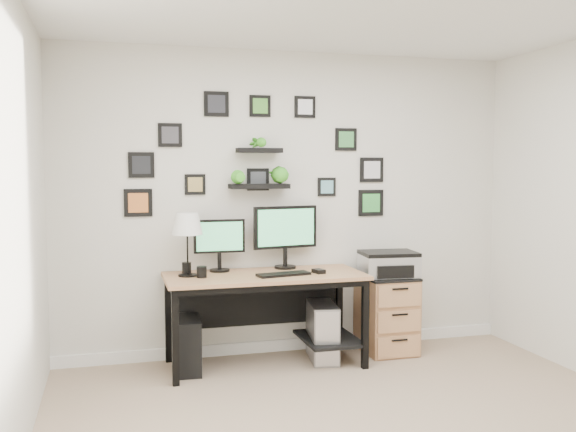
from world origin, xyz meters
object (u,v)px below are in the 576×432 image
object	(u,v)px
mug	(202,272)
file_cabinet	(387,314)
pc_tower_black	(188,345)
monitor_right	(286,231)
pc_tower_grey	(323,332)
printer	(389,264)
table_lamp	(187,225)
desk	(268,288)
monitor_left	(219,241)

from	to	relation	value
mug	file_cabinet	bearing A→B (deg)	4.26
pc_tower_black	file_cabinet	bearing A→B (deg)	5.70
mug	monitor_right	bearing A→B (deg)	19.03
pc_tower_grey	printer	distance (m)	0.82
table_lamp	desk	bearing A→B (deg)	-3.14
table_lamp	mug	xyz separation A→B (m)	(0.10, -0.10, -0.36)
mug	file_cabinet	distance (m)	1.70
desk	monitor_left	bearing A→B (deg)	153.27
desk	file_cabinet	bearing A→B (deg)	3.09
file_cabinet	pc_tower_grey	bearing A→B (deg)	-172.89
desk	printer	distance (m)	1.09
monitor_left	pc_tower_black	xyz separation A→B (m)	(-0.29, -0.21, -0.79)
mug	printer	bearing A→B (deg)	3.52
pc_tower_grey	file_cabinet	xyz separation A→B (m)	(0.62, 0.08, 0.10)
monitor_right	mug	bearing A→B (deg)	-160.97
monitor_right	file_cabinet	world-z (taller)	monitor_right
monitor_left	table_lamp	world-z (taller)	table_lamp
desk	monitor_right	bearing A→B (deg)	44.20
monitor_right	mug	world-z (taller)	monitor_right
file_cabinet	monitor_left	bearing A→B (deg)	175.00
pc_tower_grey	printer	xyz separation A→B (m)	(0.62, 0.06, 0.54)
mug	desk	bearing A→B (deg)	6.57
mug	printer	xyz separation A→B (m)	(1.63, 0.10, -0.02)
monitor_right	pc_tower_grey	bearing A→B (deg)	-39.22
mug	printer	world-z (taller)	printer
monitor_left	pc_tower_black	size ratio (longest dim) A/B	1.01
monitor_left	file_cabinet	world-z (taller)	monitor_left
mug	pc_tower_black	world-z (taller)	mug
pc_tower_grey	file_cabinet	bearing A→B (deg)	7.11
monitor_left	pc_tower_black	bearing A→B (deg)	-145.00
table_lamp	pc_tower_black	size ratio (longest dim) A/B	1.18
monitor_left	table_lamp	distance (m)	0.35
file_cabinet	table_lamp	bearing A→B (deg)	-179.24
monitor_left	file_cabinet	xyz separation A→B (m)	(1.45, -0.13, -0.67)
monitor_right	file_cabinet	bearing A→B (deg)	-8.89
table_lamp	mug	size ratio (longest dim) A/B	5.68
table_lamp	pc_tower_black	xyz separation A→B (m)	(-0.01, -0.06, -0.94)
printer	desk	bearing A→B (deg)	-178.03
desk	mug	xyz separation A→B (m)	(-0.55, -0.06, 0.17)
printer	mug	bearing A→B (deg)	-176.48
mug	pc_tower_grey	size ratio (longest dim) A/B	0.18
mug	pc_tower_black	distance (m)	0.59
pc_tower_black	desk	bearing A→B (deg)	4.93
mug	file_cabinet	size ratio (longest dim) A/B	0.13
desk	printer	size ratio (longest dim) A/B	3.21
monitor_left	pc_tower_grey	world-z (taller)	monitor_left
mug	pc_tower_grey	xyz separation A→B (m)	(1.01, 0.04, -0.56)
monitor_left	table_lamp	xyz separation A→B (m)	(-0.28, -0.15, 0.15)
pc_tower_black	pc_tower_grey	world-z (taller)	pc_tower_grey
desk	pc_tower_grey	size ratio (longest dim) A/B	3.17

